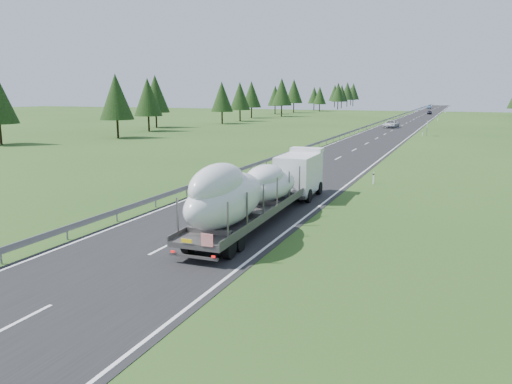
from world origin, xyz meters
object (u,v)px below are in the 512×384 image
at_px(distant_van, 391,124).
at_px(distant_car_dark, 429,112).
at_px(boat_truck, 259,187).
at_px(distant_car_blue, 429,107).
at_px(highway_sign, 427,126).

relative_size(distant_van, distant_car_dark, 1.45).
xyz_separation_m(boat_truck, distant_car_dark, (-0.71, 156.20, -1.42)).
height_order(boat_truck, distant_car_blue, boat_truck).
xyz_separation_m(highway_sign, distant_car_dark, (-5.46, 91.18, -1.15)).
distance_m(boat_truck, distant_car_dark, 156.21).
relative_size(highway_sign, boat_truck, 0.14).
relative_size(boat_truck, distant_van, 3.23).
distance_m(boat_truck, distant_van, 83.76).
xyz_separation_m(boat_truck, distant_van, (-3.81, 83.67, -1.30)).
xyz_separation_m(highway_sign, boat_truck, (-4.75, -65.02, 0.28)).
relative_size(distant_car_dark, distant_car_blue, 0.81).
xyz_separation_m(highway_sign, distant_van, (-8.55, 18.65, -1.02)).
bearing_deg(highway_sign, distant_car_dark, 93.43).
height_order(distant_car_dark, distant_car_blue, distant_car_blue).
height_order(boat_truck, distant_van, boat_truck).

